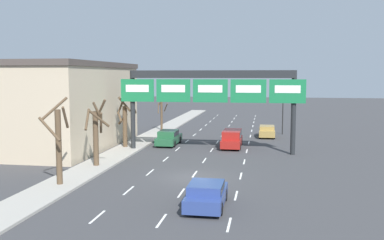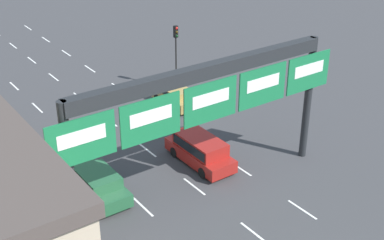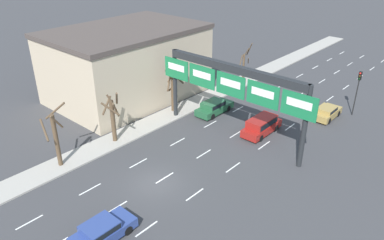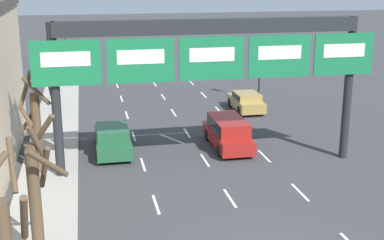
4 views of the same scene
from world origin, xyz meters
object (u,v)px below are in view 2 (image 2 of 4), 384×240
object	(u,v)px
sign_gantry	(207,94)
traffic_light_near_gantry	(176,45)
car_gold	(176,96)
tree_bare_third	(45,200)
suv_red	(200,149)
car_green	(97,183)

from	to	relation	value
sign_gantry	traffic_light_near_gantry	size ratio (longest dim) A/B	3.34
car_gold	tree_bare_third	world-z (taller)	tree_bare_third
sign_gantry	suv_red	xyz separation A→B (m)	(1.76, 2.95, -5.02)
suv_red	traffic_light_near_gantry	size ratio (longest dim) A/B	0.96
tree_bare_third	sign_gantry	bearing A→B (deg)	-5.22
car_green	traffic_light_near_gantry	xyz separation A→B (m)	(11.72, 9.83, 2.78)
car_gold	car_green	bearing A→B (deg)	-144.05
suv_red	sign_gantry	bearing A→B (deg)	-120.84
sign_gantry	car_gold	xyz separation A→B (m)	(5.19, 10.60, -5.25)
car_gold	suv_red	bearing A→B (deg)	-114.12
suv_red	car_green	bearing A→B (deg)	175.77
suv_red	traffic_light_near_gantry	world-z (taller)	traffic_light_near_gantry
car_green	traffic_light_near_gantry	bearing A→B (deg)	39.98
traffic_light_near_gantry	tree_bare_third	bearing A→B (deg)	-141.02
car_green	traffic_light_near_gantry	size ratio (longest dim) A/B	0.95
car_gold	suv_red	xyz separation A→B (m)	(-3.42, -7.65, 0.23)
car_gold	suv_red	world-z (taller)	suv_red
car_green	tree_bare_third	size ratio (longest dim) A/B	0.89
suv_red	tree_bare_third	size ratio (longest dim) A/B	0.90
car_green	traffic_light_near_gantry	world-z (taller)	traffic_light_near_gantry
sign_gantry	traffic_light_near_gantry	bearing A→B (deg)	62.09
suv_red	tree_bare_third	bearing A→B (deg)	-167.91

